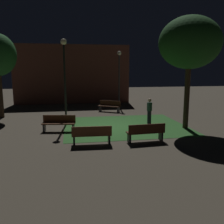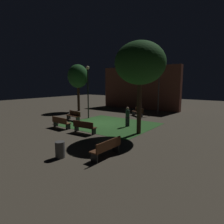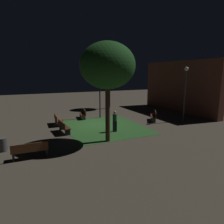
{
  "view_description": "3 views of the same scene",
  "coord_description": "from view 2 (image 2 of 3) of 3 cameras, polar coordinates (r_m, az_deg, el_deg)",
  "views": [
    {
      "loc": [
        -2.21,
        -13.99,
        3.43
      ],
      "look_at": [
        0.13,
        -0.5,
        0.99
      ],
      "focal_mm": 39.32,
      "sensor_mm": 36.0,
      "label": 1
    },
    {
      "loc": [
        10.58,
        -12.51,
        3.52
      ],
      "look_at": [
        1.19,
        0.18,
        1.09
      ],
      "focal_mm": 30.36,
      "sensor_mm": 36.0,
      "label": 2
    },
    {
      "loc": [
        15.91,
        -5.98,
        4.36
      ],
      "look_at": [
        0.68,
        1.02,
        1.13
      ],
      "focal_mm": 32.27,
      "sensor_mm": 36.0,
      "label": 3
    }
  ],
  "objects": [
    {
      "name": "ground_plane",
      "position": [
        16.76,
        -3.65,
        -3.38
      ],
      "size": [
        60.0,
        60.0,
        0.0
      ],
      "primitive_type": "plane",
      "color": "#4C4438"
    },
    {
      "name": "grass_lawn",
      "position": [
        16.25,
        -0.5,
        -3.73
      ],
      "size": [
        7.23,
        6.17,
        0.01
      ],
      "primitive_type": "cube",
      "color": "#2D6028",
      "rests_on": "ground"
    },
    {
      "name": "bench_near_trees",
      "position": [
        15.36,
        -15.17,
        -2.96
      ],
      "size": [
        1.82,
        0.56,
        0.88
      ],
      "color": "brown",
      "rests_on": "ground"
    },
    {
      "name": "bench_front_left",
      "position": [
        13.49,
        -8.37,
        -4.36
      ],
      "size": [
        1.83,
        0.59,
        0.88
      ],
      "color": "#422314",
      "rests_on": "ground"
    },
    {
      "name": "bench_path_side",
      "position": [
        9.13,
        -1.56,
        -10.68
      ],
      "size": [
        0.51,
        1.81,
        0.88
      ],
      "color": "#512D19",
      "rests_on": "ground"
    },
    {
      "name": "bench_back_row",
      "position": [
        20.41,
        7.81,
        0.11
      ],
      "size": [
        1.76,
        1.4,
        0.88
      ],
      "color": "#422314",
      "rests_on": "ground"
    },
    {
      "name": "bench_by_lamp",
      "position": [
        18.28,
        -11.47,
        -0.99
      ],
      "size": [
        1.86,
        0.78,
        0.88
      ],
      "color": "#512D19",
      "rests_on": "ground"
    },
    {
      "name": "tree_lawn_side",
      "position": [
        13.14,
        8.46,
        14.25
      ],
      "size": [
        3.41,
        3.41,
        6.27
      ],
      "color": "#38281C",
      "rests_on": "ground"
    },
    {
      "name": "tree_right_canopy",
      "position": [
        24.2,
        -10.21,
        10.45
      ],
      "size": [
        2.52,
        2.52,
        5.77
      ],
      "color": "#38281C",
      "rests_on": "ground"
    },
    {
      "name": "lamp_post_plaza_west",
      "position": [
        21.77,
        13.91,
        7.95
      ],
      "size": [
        0.36,
        0.36,
        4.93
      ],
      "color": "#333338",
      "rests_on": "ground"
    },
    {
      "name": "lamp_post_near_wall",
      "position": [
        18.9,
        -7.29,
        8.44
      ],
      "size": [
        0.36,
        0.36,
        5.15
      ],
      "color": "black",
      "rests_on": "ground"
    },
    {
      "name": "trash_bin",
      "position": [
        9.47,
        -15.37,
        -10.87
      ],
      "size": [
        0.46,
        0.46,
        0.78
      ],
      "primitive_type": "cylinder",
      "color": "#4C4C4C",
      "rests_on": "ground"
    },
    {
      "name": "pedestrian",
      "position": [
        15.35,
        4.7,
        -1.29
      ],
      "size": [
        0.32,
        0.32,
        1.61
      ],
      "color": "black",
      "rests_on": "ground"
    },
    {
      "name": "building_wall_backdrop",
      "position": [
        26.25,
        8.24,
        7.21
      ],
      "size": [
        11.19,
        0.8,
        5.7
      ],
      "primitive_type": "cube",
      "color": "brown",
      "rests_on": "ground"
    }
  ]
}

